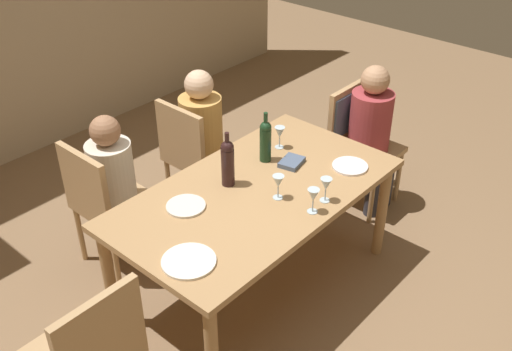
# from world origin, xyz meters

# --- Properties ---
(ground_plane) EXTENTS (10.00, 10.00, 0.00)m
(ground_plane) POSITION_xyz_m (0.00, 0.00, 0.00)
(ground_plane) COLOR #846647
(dining_table) EXTENTS (1.75, 0.97, 0.75)m
(dining_table) POSITION_xyz_m (0.00, 0.00, 0.66)
(dining_table) COLOR #A87F51
(dining_table) RESTS_ON ground_plane
(chair_right_end) EXTENTS (0.44, 0.46, 0.92)m
(chair_right_end) POSITION_xyz_m (1.25, 0.12, 0.59)
(chair_right_end) COLOR tan
(chair_right_end) RESTS_ON ground_plane
(chair_far_left) EXTENTS (0.44, 0.44, 0.92)m
(chair_far_left) POSITION_xyz_m (-0.48, 0.86, 0.53)
(chair_far_left) COLOR tan
(chair_far_left) RESTS_ON ground_plane
(chair_far_right) EXTENTS (0.44, 0.44, 0.92)m
(chair_far_right) POSITION_xyz_m (0.31, 0.86, 0.53)
(chair_far_right) COLOR tan
(chair_far_right) RESTS_ON ground_plane
(chair_left_end) EXTENTS (0.44, 0.44, 0.92)m
(chair_left_end) POSITION_xyz_m (-1.25, -0.09, 0.53)
(chair_left_end) COLOR tan
(chair_left_end) RESTS_ON ground_plane
(person_woman_host) EXTENTS (0.30, 0.35, 1.13)m
(person_woman_host) POSITION_xyz_m (1.25, -0.03, 0.65)
(person_woman_host) COLOR #33333D
(person_woman_host) RESTS_ON ground_plane
(person_man_bearded) EXTENTS (0.33, 0.28, 1.09)m
(person_man_bearded) POSITION_xyz_m (-0.37, 0.86, 0.63)
(person_man_bearded) COLOR #33333D
(person_man_bearded) RESTS_ON ground_plane
(person_man_guest) EXTENTS (0.35, 0.30, 1.13)m
(person_man_guest) POSITION_xyz_m (0.42, 0.86, 0.65)
(person_man_guest) COLOR #33333D
(person_man_guest) RESTS_ON ground_plane
(wine_bottle_tall_green) EXTENTS (0.08, 0.08, 0.35)m
(wine_bottle_tall_green) POSITION_xyz_m (-0.06, 0.16, 0.90)
(wine_bottle_tall_green) COLOR black
(wine_bottle_tall_green) RESTS_ON dining_table
(wine_bottle_dark_red) EXTENTS (0.07, 0.07, 0.33)m
(wine_bottle_dark_red) POSITION_xyz_m (0.29, 0.18, 0.89)
(wine_bottle_dark_red) COLOR #19381E
(wine_bottle_dark_red) RESTS_ON dining_table
(wine_glass_near_left) EXTENTS (0.07, 0.07, 0.15)m
(wine_glass_near_left) POSITION_xyz_m (0.18, -0.37, 0.85)
(wine_glass_near_left) COLOR silver
(wine_glass_near_left) RESTS_ON dining_table
(wine_glass_centre) EXTENTS (0.07, 0.07, 0.15)m
(wine_glass_centre) POSITION_xyz_m (0.47, 0.21, 0.85)
(wine_glass_centre) COLOR silver
(wine_glass_centre) RESTS_ON dining_table
(wine_glass_near_right) EXTENTS (0.07, 0.07, 0.15)m
(wine_glass_near_right) POSITION_xyz_m (0.02, -0.15, 0.85)
(wine_glass_near_right) COLOR silver
(wine_glass_near_right) RESTS_ON dining_table
(wine_glass_far) EXTENTS (0.07, 0.07, 0.15)m
(wine_glass_far) POSITION_xyz_m (0.04, -0.38, 0.85)
(wine_glass_far) COLOR silver
(wine_glass_far) RESTS_ON dining_table
(dinner_plate_host) EXTENTS (0.22, 0.22, 0.01)m
(dinner_plate_host) POSITION_xyz_m (-0.39, 0.18, 0.75)
(dinner_plate_host) COLOR silver
(dinner_plate_host) RESTS_ON dining_table
(dinner_plate_guest_left) EXTENTS (0.27, 0.27, 0.01)m
(dinner_plate_guest_left) POSITION_xyz_m (-0.70, -0.17, 0.75)
(dinner_plate_guest_left) COLOR white
(dinner_plate_guest_left) RESTS_ON dining_table
(dinner_plate_guest_right) EXTENTS (0.22, 0.22, 0.01)m
(dinner_plate_guest_right) POSITION_xyz_m (0.57, -0.27, 0.75)
(dinner_plate_guest_right) COLOR white
(dinner_plate_guest_right) RESTS_ON dining_table
(folded_napkin) EXTENTS (0.18, 0.15, 0.03)m
(folded_napkin) POSITION_xyz_m (0.36, 0.02, 0.76)
(folded_napkin) COLOR #4C5B75
(folded_napkin) RESTS_ON dining_table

